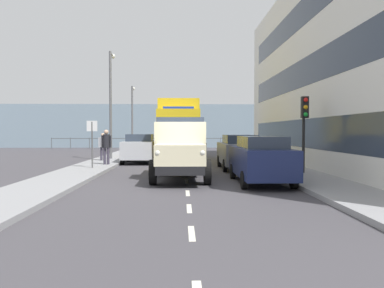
% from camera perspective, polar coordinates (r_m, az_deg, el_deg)
% --- Properties ---
extents(ground_plane, '(80.00, 80.00, 0.00)m').
position_cam_1_polar(ground_plane, '(22.43, -1.05, -2.98)').
color(ground_plane, '#423F44').
extents(sidewalk_left, '(2.20, 39.98, 0.15)m').
position_cam_1_polar(sidewalk_left, '(22.95, 10.87, -2.71)').
color(sidewalk_left, gray).
rests_on(sidewalk_left, ground_plane).
extents(sidewalk_right, '(2.20, 39.98, 0.15)m').
position_cam_1_polar(sidewalk_right, '(22.88, -13.02, -2.74)').
color(sidewalk_right, gray).
rests_on(sidewalk_right, ground_plane).
extents(road_centreline_markings, '(0.12, 35.07, 0.01)m').
position_cam_1_polar(road_centreline_markings, '(21.10, -1.02, -3.27)').
color(road_centreline_markings, silver).
rests_on(road_centreline_markings, ground_plane).
extents(building_terrace, '(7.64, 24.97, 10.18)m').
position_cam_1_polar(building_terrace, '(22.35, 24.97, 9.91)').
color(building_terrace, silver).
rests_on(building_terrace, ground_plane).
extents(sea_horizon, '(80.00, 0.80, 5.00)m').
position_cam_1_polar(sea_horizon, '(45.34, -1.30, 2.65)').
color(sea_horizon, gray).
rests_on(sea_horizon, ground_plane).
extents(seawall_railing, '(28.08, 0.08, 1.20)m').
position_cam_1_polar(seawall_railing, '(41.75, -1.27, 0.54)').
color(seawall_railing, '#4C5156').
rests_on(seawall_railing, ground_plane).
extents(truck_vintage_cream, '(2.17, 5.64, 2.43)m').
position_cam_1_polar(truck_vintage_cream, '(15.13, -1.72, -0.87)').
color(truck_vintage_cream, black).
rests_on(truck_vintage_cream, ground_plane).
extents(lorry_cargo_yellow, '(2.58, 8.20, 3.87)m').
position_cam_1_polar(lorry_cargo_yellow, '(25.10, -1.94, 2.28)').
color(lorry_cargo_yellow, gold).
rests_on(lorry_cargo_yellow, ground_plane).
extents(car_navy_kerbside_near, '(1.83, 4.53, 1.72)m').
position_cam_1_polar(car_navy_kerbside_near, '(14.40, 9.99, -2.16)').
color(car_navy_kerbside_near, navy).
rests_on(car_navy_kerbside_near, ground_plane).
extents(car_grey_kerbside_1, '(1.88, 4.42, 1.72)m').
position_cam_1_polar(car_grey_kerbside_1, '(19.67, 6.87, -1.06)').
color(car_grey_kerbside_1, slate).
rests_on(car_grey_kerbside_1, ground_plane).
extents(car_silver_oppositeside_0, '(1.89, 4.00, 1.72)m').
position_cam_1_polar(car_silver_oppositeside_0, '(23.57, -7.62, -0.58)').
color(car_silver_oppositeside_0, '#B7BABF').
rests_on(car_silver_oppositeside_0, ground_plane).
extents(pedestrian_in_dark_coat, '(0.53, 0.34, 1.83)m').
position_cam_1_polar(pedestrian_in_dark_coat, '(21.03, -12.40, 0.03)').
color(pedestrian_in_dark_coat, '#383342').
rests_on(pedestrian_in_dark_coat, sidewalk_right).
extents(pedestrian_near_railing, '(0.53, 0.34, 1.64)m').
position_cam_1_polar(pedestrian_near_railing, '(23.96, -12.89, -0.05)').
color(pedestrian_near_railing, '#383342').
rests_on(pedestrian_near_railing, sidewalk_right).
extents(traffic_light_near, '(0.28, 0.41, 3.20)m').
position_cam_1_polar(traffic_light_near, '(17.01, 16.10, 3.73)').
color(traffic_light_near, black).
rests_on(traffic_light_near, sidewalk_left).
extents(lamp_post_promenade, '(0.32, 1.14, 6.84)m').
position_cam_1_polar(lamp_post_promenade, '(25.70, -11.76, 6.97)').
color(lamp_post_promenade, '#59595B').
rests_on(lamp_post_promenade, sidewalk_right).
extents(lamp_post_far, '(0.32, 1.14, 5.84)m').
position_cam_1_polar(lamp_post_far, '(35.98, -8.69, 4.69)').
color(lamp_post_far, '#59595B').
rests_on(lamp_post_far, sidewalk_right).
extents(street_sign, '(0.50, 0.07, 2.25)m').
position_cam_1_polar(street_sign, '(19.22, -14.39, 1.17)').
color(street_sign, '#4C4C4C').
rests_on(street_sign, sidewalk_right).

